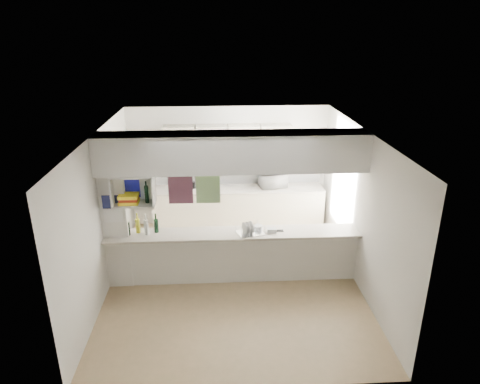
{
  "coord_description": "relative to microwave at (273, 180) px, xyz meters",
  "views": [
    {
      "loc": [
        -0.24,
        -6.37,
        4.09
      ],
      "look_at": [
        0.14,
        0.5,
        1.44
      ],
      "focal_mm": 32.0,
      "sensor_mm": 36.0,
      "label": 1
    }
  ],
  "objects": [
    {
      "name": "servery_partition",
      "position": [
        -1.11,
        -2.14,
        0.58
      ],
      "size": [
        4.2,
        0.5,
        2.6
      ],
      "color": "silver",
      "rests_on": "floor"
    },
    {
      "name": "wall_back",
      "position": [
        -0.94,
        0.26,
        0.23
      ],
      "size": [
        4.2,
        0.0,
        4.2
      ],
      "primitive_type": "plane",
      "rotation": [
        1.57,
        0.0,
        0.0
      ],
      "color": "silver",
      "rests_on": "floor"
    },
    {
      "name": "utensil_jar",
      "position": [
        -1.69,
        0.01,
        -0.08
      ],
      "size": [
        0.1,
        0.1,
        0.14
      ],
      "primitive_type": "cylinder",
      "color": "black",
      "rests_on": "bench_top"
    },
    {
      "name": "floor",
      "position": [
        -0.94,
        -2.14,
        -1.07
      ],
      "size": [
        4.8,
        4.8,
        0.0
      ],
      "primitive_type": "plane",
      "color": "#9B835A",
      "rests_on": "ground"
    },
    {
      "name": "plastic_tubs",
      "position": [
        -0.42,
        -2.1,
        -0.12
      ],
      "size": [
        0.5,
        0.23,
        0.08
      ],
      "color": "silver",
      "rests_on": "breakfast_bar"
    },
    {
      "name": "dish_rack",
      "position": [
        -0.66,
        -2.19,
        -0.07
      ],
      "size": [
        0.49,
        0.43,
        0.22
      ],
      "rotation": [
        0.0,
        0.0,
        0.33
      ],
      "color": "silver",
      "rests_on": "breakfast_bar"
    },
    {
      "name": "bowl",
      "position": [
        0.04,
        -0.03,
        0.18
      ],
      "size": [
        0.22,
        0.22,
        0.05
      ],
      "primitive_type": "imported",
      "color": "#0B0C81",
      "rests_on": "microwave"
    },
    {
      "name": "wall_right",
      "position": [
        1.16,
        -2.14,
        0.23
      ],
      "size": [
        0.0,
        4.8,
        4.8
      ],
      "primitive_type": "plane",
      "rotation": [
        1.57,
        0.0,
        -1.57
      ],
      "color": "silver",
      "rests_on": "floor"
    },
    {
      "name": "kitchen_run",
      "position": [
        -0.78,
        -0.0,
        -0.25
      ],
      "size": [
        3.6,
        0.63,
        2.24
      ],
      "color": "beige",
      "rests_on": "floor"
    },
    {
      "name": "knife_block",
      "position": [
        -1.3,
        0.04,
        -0.06
      ],
      "size": [
        0.1,
        0.08,
        0.19
      ],
      "primitive_type": "cube",
      "rotation": [
        0.0,
        0.0,
        -0.0
      ],
      "color": "#52371C",
      "rests_on": "bench_top"
    },
    {
      "name": "wine_bottles",
      "position": [
        -2.43,
        -2.1,
        -0.02
      ],
      "size": [
        0.52,
        0.15,
        0.36
      ],
      "color": "black",
      "rests_on": "breakfast_bar"
    },
    {
      "name": "wall_left",
      "position": [
        -3.04,
        -2.14,
        0.23
      ],
      "size": [
        0.0,
        4.8,
        4.8
      ],
      "primitive_type": "plane",
      "rotation": [
        1.57,
        0.0,
        1.57
      ],
      "color": "silver",
      "rests_on": "floor"
    },
    {
      "name": "microwave",
      "position": [
        0.0,
        0.0,
        0.0
      ],
      "size": [
        0.62,
        0.48,
        0.31
      ],
      "primitive_type": "imported",
      "rotation": [
        0.0,
        0.0,
        3.34
      ],
      "color": "white",
      "rests_on": "bench_top"
    },
    {
      "name": "cup",
      "position": [
        -0.72,
        -2.17,
        -0.1
      ],
      "size": [
        0.15,
        0.15,
        0.09
      ],
      "primitive_type": "imported",
      "rotation": [
        0.0,
        0.0,
        -0.41
      ],
      "color": "white",
      "rests_on": "dish_rack"
    },
    {
      "name": "ceiling",
      "position": [
        -0.94,
        -2.14,
        1.53
      ],
      "size": [
        4.8,
        4.8,
        0.0
      ],
      "primitive_type": "plane",
      "color": "white",
      "rests_on": "wall_back"
    },
    {
      "name": "cubby_shelf",
      "position": [
        -2.5,
        -2.2,
        0.64
      ],
      "size": [
        0.65,
        0.35,
        0.5
      ],
      "color": "white",
      "rests_on": "bulkhead"
    }
  ]
}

